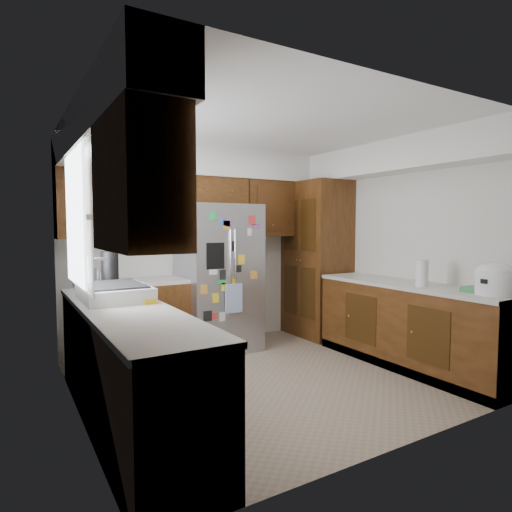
{
  "coord_description": "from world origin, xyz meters",
  "views": [
    {
      "loc": [
        -2.3,
        -3.55,
        1.54
      ],
      "look_at": [
        0.03,
        0.35,
        1.22
      ],
      "focal_mm": 30.0,
      "sensor_mm": 36.0,
      "label": 1
    }
  ],
  "objects_px": {
    "pantry": "(317,259)",
    "paper_towel": "(422,273)",
    "rice_cooker": "(495,278)",
    "fridge": "(219,278)"
  },
  "relations": [
    {
      "from": "paper_towel",
      "to": "rice_cooker",
      "type": "bearing_deg",
      "value": -81.39
    },
    {
      "from": "rice_cooker",
      "to": "paper_towel",
      "type": "distance_m",
      "value": 0.7
    },
    {
      "from": "pantry",
      "to": "fridge",
      "type": "relative_size",
      "value": 1.19
    },
    {
      "from": "rice_cooker",
      "to": "pantry",
      "type": "bearing_deg",
      "value": 89.99
    },
    {
      "from": "rice_cooker",
      "to": "fridge",
      "type": "bearing_deg",
      "value": 120.13
    },
    {
      "from": "pantry",
      "to": "rice_cooker",
      "type": "bearing_deg",
      "value": -90.01
    },
    {
      "from": "fridge",
      "to": "paper_towel",
      "type": "distance_m",
      "value": 2.36
    },
    {
      "from": "fridge",
      "to": "rice_cooker",
      "type": "xyz_separation_m",
      "value": [
        1.5,
        -2.58,
        0.17
      ]
    },
    {
      "from": "pantry",
      "to": "paper_towel",
      "type": "bearing_deg",
      "value": -93.28
    },
    {
      "from": "pantry",
      "to": "paper_towel",
      "type": "xyz_separation_m",
      "value": [
        -0.11,
        -1.84,
        -0.02
      ]
    }
  ]
}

